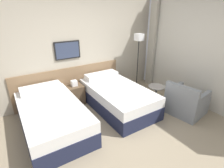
# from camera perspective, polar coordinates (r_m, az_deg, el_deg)

# --- Properties ---
(ground_plane) EXTENTS (16.00, 16.00, 0.00)m
(ground_plane) POSITION_cam_1_polar(r_m,az_deg,el_deg) (3.60, 4.25, -15.90)
(ground_plane) COLOR gray
(wall_headboard) EXTENTS (10.00, 0.10, 2.70)m
(wall_headboard) POSITION_cam_1_polar(r_m,az_deg,el_deg) (4.66, -10.75, 10.73)
(wall_headboard) COLOR #B7AD99
(wall_headboard) RESTS_ON ground_plane
(wall_window) EXTENTS (0.21, 4.50, 2.70)m
(wall_window) POSITION_cam_1_polar(r_m,az_deg,el_deg) (4.63, 29.89, 8.54)
(wall_window) COLOR white
(wall_window) RESTS_ON ground_plane
(bed_near_door) EXTENTS (1.11, 2.03, 0.68)m
(bed_near_door) POSITION_cam_1_polar(r_m,az_deg,el_deg) (3.78, -18.99, -9.92)
(bed_near_door) COLOR #1E233D
(bed_near_door) RESTS_ON ground_plane
(bed_near_window) EXTENTS (1.11, 2.03, 0.68)m
(bed_near_window) POSITION_cam_1_polar(r_m,az_deg,el_deg) (4.32, 1.60, -4.18)
(bed_near_window) COLOR #1E233D
(bed_near_window) RESTS_ON ground_plane
(nightstand) EXTENTS (0.40, 0.40, 0.63)m
(nightstand) POSITION_cam_1_polar(r_m,az_deg,el_deg) (4.62, -11.96, -3.20)
(nightstand) COLOR brown
(nightstand) RESTS_ON ground_plane
(floor_lamp) EXTENTS (0.24, 0.24, 1.66)m
(floor_lamp) POSITION_cam_1_polar(r_m,az_deg,el_deg) (5.08, 8.70, 12.22)
(floor_lamp) COLOR black
(floor_lamp) RESTS_ON ground_plane
(side_table) EXTENTS (0.41, 0.41, 0.51)m
(side_table) POSITION_cam_1_polar(r_m,az_deg,el_deg) (4.55, 14.19, -2.50)
(side_table) COLOR gray
(side_table) RESTS_ON ground_plane
(armchair) EXTENTS (0.86, 0.86, 0.78)m
(armchair) POSITION_cam_1_polar(r_m,az_deg,el_deg) (4.43, 22.96, -5.66)
(armchair) COLOR gray
(armchair) RESTS_ON ground_plane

